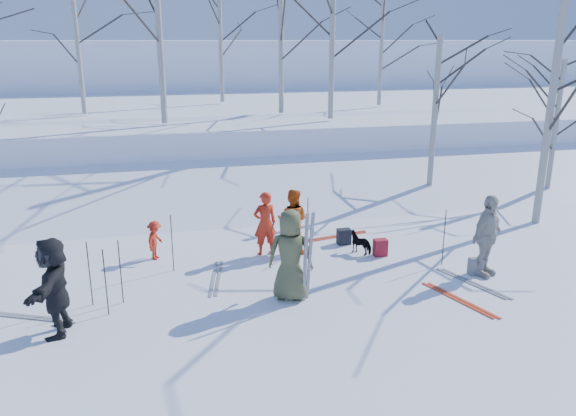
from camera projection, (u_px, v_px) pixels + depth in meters
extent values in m
plane|color=white|center=(304.00, 285.00, 12.09)|extent=(120.00, 120.00, 0.00)
cube|color=white|center=(250.00, 195.00, 18.57)|extent=(70.00, 9.49, 4.12)
cube|color=white|center=(217.00, 126.00, 27.65)|extent=(70.00, 18.00, 2.20)
cube|color=white|center=(189.00, 78.00, 46.95)|extent=(90.00, 30.00, 6.00)
imported|color=#4B4E2F|center=(290.00, 255.00, 11.22)|extent=(1.07, 0.87, 1.88)
imported|color=red|center=(265.00, 223.00, 13.62)|extent=(0.62, 0.45, 1.59)
imported|color=#C3490F|center=(293.00, 221.00, 13.78)|extent=(0.96, 0.88, 1.61)
imported|color=red|center=(155.00, 240.00, 13.42)|extent=(0.57, 0.70, 0.95)
imported|color=beige|center=(487.00, 236.00, 12.34)|extent=(1.17, 0.93, 1.86)
imported|color=black|center=(54.00, 286.00, 9.88)|extent=(0.73, 1.74, 1.82)
imported|color=black|center=(361.00, 243.00, 13.83)|extent=(0.64, 0.69, 0.55)
cube|color=silver|center=(305.00, 258.00, 11.04)|extent=(0.10, 0.17, 1.90)
cube|color=silver|center=(310.00, 256.00, 11.13)|extent=(0.14, 0.23, 1.89)
cylinder|color=black|center=(308.00, 224.00, 14.01)|extent=(0.02, 0.02, 1.34)
cylinder|color=black|center=(172.00, 243.00, 12.66)|extent=(0.02, 0.02, 1.34)
cylinder|color=black|center=(106.00, 282.00, 10.61)|extent=(0.02, 0.02, 1.34)
cylinder|color=black|center=(90.00, 274.00, 11.00)|extent=(0.02, 0.02, 1.34)
cylinder|color=black|center=(121.00, 272.00, 11.09)|extent=(0.02, 0.02, 1.34)
cylinder|color=black|center=(444.00, 238.00, 13.01)|extent=(0.02, 0.02, 1.34)
cube|color=maroon|center=(380.00, 248.00, 13.68)|extent=(0.32, 0.22, 0.42)
cube|color=slate|center=(475.00, 266.00, 12.59)|extent=(0.30, 0.20, 0.38)
cube|color=black|center=(344.00, 237.00, 14.48)|extent=(0.34, 0.24, 0.40)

